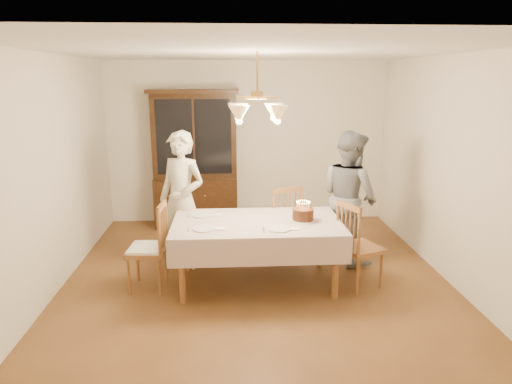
{
  "coord_description": "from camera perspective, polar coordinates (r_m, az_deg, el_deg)",
  "views": [
    {
      "loc": [
        -0.32,
        -4.9,
        2.34
      ],
      "look_at": [
        0.0,
        0.2,
        1.05
      ],
      "focal_mm": 32.0,
      "sensor_mm": 36.0,
      "label": 1
    }
  ],
  "objects": [
    {
      "name": "ground",
      "position": [
        5.44,
        0.13,
        -11.31
      ],
      "size": [
        5.0,
        5.0,
        0.0
      ],
      "primitive_type": "plane",
      "color": "brown",
      "rests_on": "ground"
    },
    {
      "name": "room_shell",
      "position": [
        4.97,
        0.14,
        5.38
      ],
      "size": [
        5.0,
        5.0,
        5.0
      ],
      "color": "white",
      "rests_on": "ground"
    },
    {
      "name": "dining_table",
      "position": [
        5.18,
        0.14,
        -4.48
      ],
      "size": [
        1.9,
        1.1,
        0.76
      ],
      "color": "brown",
      "rests_on": "ground"
    },
    {
      "name": "china_hutch",
      "position": [
        7.29,
        -7.57,
        3.79
      ],
      "size": [
        1.38,
        0.54,
        2.16
      ],
      "color": "black",
      "rests_on": "ground"
    },
    {
      "name": "chair_far_side",
      "position": [
        6.01,
        3.17,
        -4.26
      ],
      "size": [
        0.55,
        0.54,
        1.0
      ],
      "color": "brown",
      "rests_on": "ground"
    },
    {
      "name": "chair_left_end",
      "position": [
        5.29,
        -13.36,
        -7.1
      ],
      "size": [
        0.45,
        0.47,
        1.0
      ],
      "color": "brown",
      "rests_on": "ground"
    },
    {
      "name": "chair_right_end",
      "position": [
        5.35,
        12.77,
        -6.98
      ],
      "size": [
        0.56,
        0.57,
        1.0
      ],
      "color": "brown",
      "rests_on": "ground"
    },
    {
      "name": "elderly_woman",
      "position": [
        5.71,
        -9.24,
        -1.03
      ],
      "size": [
        0.75,
        0.67,
        1.72
      ],
      "primitive_type": "imported",
      "rotation": [
        0.0,
        0.0,
        -0.52
      ],
      "color": "beige",
      "rests_on": "ground"
    },
    {
      "name": "adult_in_grey",
      "position": [
        5.97,
        11.59,
        -0.58
      ],
      "size": [
        0.92,
        1.01,
        1.7
      ],
      "primitive_type": "imported",
      "rotation": [
        0.0,
        0.0,
        1.99
      ],
      "color": "slate",
      "rests_on": "ground"
    },
    {
      "name": "birthday_cake",
      "position": [
        5.19,
        5.9,
        -2.86
      ],
      "size": [
        0.3,
        0.3,
        0.23
      ],
      "color": "white",
      "rests_on": "dining_table"
    },
    {
      "name": "place_setting_near_left",
      "position": [
        4.92,
        -6.32,
        -4.56
      ],
      "size": [
        0.4,
        0.25,
        0.02
      ],
      "color": "white",
      "rests_on": "dining_table"
    },
    {
      "name": "place_setting_near_right",
      "position": [
        4.89,
        3.07,
        -4.63
      ],
      "size": [
        0.39,
        0.24,
        0.02
      ],
      "color": "white",
      "rests_on": "dining_table"
    },
    {
      "name": "place_setting_far_left",
      "position": [
        5.4,
        -6.51,
        -2.86
      ],
      "size": [
        0.41,
        0.26,
        0.02
      ],
      "color": "white",
      "rests_on": "dining_table"
    },
    {
      "name": "chandelier",
      "position": [
        4.92,
        0.15,
        9.94
      ],
      "size": [
        0.62,
        0.62,
        0.73
      ],
      "color": "#BF8C3F",
      "rests_on": "ground"
    }
  ]
}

